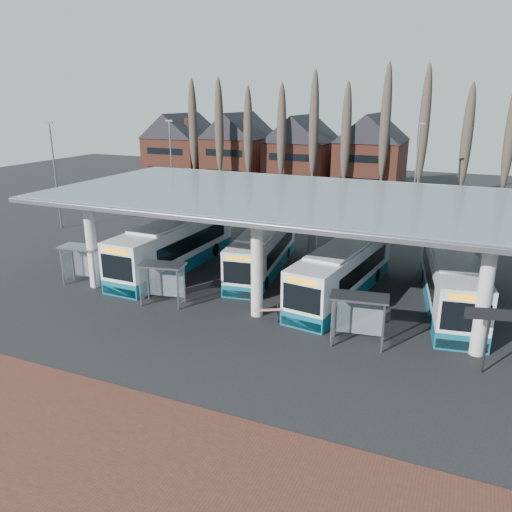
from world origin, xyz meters
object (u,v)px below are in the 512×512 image
at_px(bus_1, 263,251).
at_px(bus_2, 343,272).
at_px(shelter_1, 163,274).
at_px(shelter_2, 359,308).
at_px(bus_0, 175,246).
at_px(bus_3, 451,280).
at_px(shelter_0, 83,256).

distance_m(bus_1, bus_2, 6.98).
distance_m(shelter_1, shelter_2, 12.28).
relative_size(bus_0, shelter_2, 4.24).
height_order(bus_3, shelter_1, bus_3).
bearing_deg(bus_3, bus_0, 172.57).
bearing_deg(bus_0, shelter_1, -62.79).
distance_m(bus_3, shelter_2, 8.41).
height_order(shelter_0, shelter_2, shelter_2).
distance_m(bus_0, shelter_1, 7.02).
distance_m(bus_0, bus_1, 6.66).
bearing_deg(shelter_1, bus_0, 105.30).
bearing_deg(bus_0, shelter_0, -124.73).
xyz_separation_m(bus_3, shelter_0, (-23.36, -5.90, 0.34)).
distance_m(bus_2, shelter_0, 17.58).
distance_m(bus_1, bus_3, 13.14).
distance_m(bus_0, shelter_0, 6.69).
distance_m(bus_0, shelter_2, 16.80).
bearing_deg(bus_2, shelter_1, -141.76).
relative_size(bus_0, shelter_0, 4.29).
height_order(bus_0, shelter_1, bus_0).
distance_m(bus_2, shelter_2, 6.84).
relative_size(bus_2, shelter_1, 4.04).
height_order(bus_0, shelter_0, bus_0).
relative_size(shelter_0, shelter_2, 0.99).
bearing_deg(shelter_1, bus_3, 11.90).
height_order(bus_1, shelter_0, bus_1).
distance_m(bus_2, bus_3, 6.56).
height_order(bus_2, bus_3, bus_3).
bearing_deg(bus_1, shelter_0, -152.22).
height_order(bus_3, shelter_0, bus_3).
relative_size(bus_0, bus_1, 1.11).
bearing_deg(shelter_0, bus_0, 47.34).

